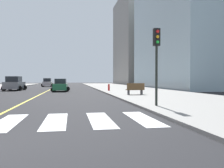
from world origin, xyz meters
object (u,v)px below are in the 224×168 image
Objects in this scene: fire_hydrant at (109,87)px; traffic_light_near_corner at (157,51)px; car_gray_nearest at (14,84)px; car_green_third at (61,85)px; car_silver_second at (47,83)px; park_bench at (135,89)px.

traffic_light_near_corner is at bearing -90.27° from fire_hydrant.
car_green_third is at bearing -27.40° from car_gray_nearest.
car_gray_nearest is at bearing -100.44° from car_silver_second.
car_silver_second is 0.94× the size of traffic_light_near_corner.
car_green_third is 4.39× the size of fire_hydrant.
car_green_third is at bearing 33.78° from park_bench.
car_silver_second reaches higher than fire_hydrant.
fire_hydrant is at bearing -90.27° from traffic_light_near_corner.
fire_hydrant is (6.36, -1.74, -0.23)m from car_green_third.
car_green_third is 12.89m from park_bench.
traffic_light_near_corner is 18.73m from fire_hydrant.
traffic_light_near_corner is at bearing 169.18° from park_bench.
fire_hydrant is (10.19, -23.88, -0.29)m from car_silver_second.
fire_hydrant is (-1.31, 8.62, -0.11)m from park_bench.
car_gray_nearest is 5.31× the size of fire_hydrant.
car_silver_second is 22.47m from car_green_third.
car_gray_nearest is at bearing 42.58° from park_bench.
fire_hydrant is at bearing 5.90° from park_bench.
traffic_light_near_corner reaches higher than car_silver_second.
car_gray_nearest reaches higher than car_green_third.
traffic_light_near_corner reaches higher than park_bench.
traffic_light_near_corner is (10.10, -42.41, 2.41)m from car_silver_second.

